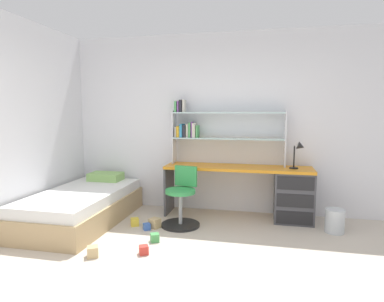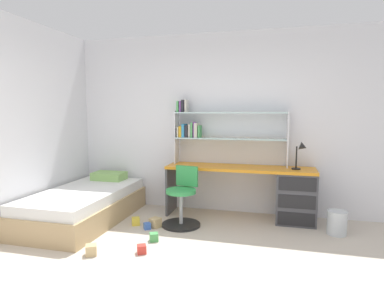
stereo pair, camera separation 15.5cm
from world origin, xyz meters
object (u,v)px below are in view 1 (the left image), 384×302
toy_block_red_2 (144,250)px  swivel_chair (181,203)px  toy_block_green_3 (155,238)px  toy_block_yellow_4 (135,222)px  desk_lamp (299,151)px  toy_block_natural_1 (155,223)px  waste_bin (335,221)px  bed_platform (82,206)px  bookshelf_hutch (212,128)px  toy_block_blue_0 (147,227)px  toy_block_natural_5 (93,252)px  desk (278,191)px

toy_block_red_2 → swivel_chair: bearing=80.2°
toy_block_green_3 → toy_block_yellow_4: 0.64m
desk_lamp → toy_block_natural_1: bearing=-160.6°
waste_bin → toy_block_yellow_4: 2.60m
bed_platform → swivel_chair: bearing=7.0°
bookshelf_hutch → toy_block_red_2: size_ratio=17.77×
bed_platform → toy_block_blue_0: 1.00m
desk_lamp → toy_block_yellow_4: (-2.15, -0.64, -0.95)m
toy_block_red_2 → waste_bin: bearing=28.2°
desk_lamp → waste_bin: 1.00m
bed_platform → bookshelf_hutch: bearing=26.5°
waste_bin → toy_block_natural_5: bearing=-153.4°
bookshelf_hutch → toy_block_natural_5: bookshelf_hutch is taller
desk_lamp → waste_bin: desk_lamp is taller
toy_block_natural_1 → toy_block_natural_5: (-0.35, -0.98, -0.01)m
desk → toy_block_blue_0: (-1.67, -0.80, -0.38)m
bed_platform → toy_block_natural_1: size_ratio=15.54×
desk → swivel_chair: 1.38m
toy_block_blue_0 → toy_block_yellow_4: 0.24m
bed_platform → toy_block_natural_5: (0.71, -0.99, -0.17)m
bookshelf_hutch → toy_block_yellow_4: size_ratio=16.12×
swivel_chair → desk_lamp: bearing=17.3°
desk → toy_block_green_3: bearing=-141.4°
toy_block_natural_1 → toy_block_natural_5: bearing=-109.8°
swivel_chair → toy_block_natural_1: bearing=-151.2°
bookshelf_hutch → toy_block_yellow_4: bearing=-137.7°
bookshelf_hutch → waste_bin: 2.09m
bookshelf_hutch → toy_block_blue_0: bearing=-126.5°
toy_block_natural_5 → toy_block_blue_0: bearing=72.7°
swivel_chair → bookshelf_hutch: bearing=65.9°
toy_block_green_3 → swivel_chair: bearing=75.2°
bookshelf_hutch → toy_block_natural_5: 2.41m
bed_platform → toy_block_natural_1: bearing=-0.3°
toy_block_green_3 → bookshelf_hutch: bearing=70.2°
desk_lamp → toy_block_natural_5: size_ratio=3.40×
desk → swivel_chair: bearing=-157.6°
bookshelf_hutch → swivel_chair: size_ratio=2.10×
desk → swivel_chair: swivel_chair is taller
desk_lamp → toy_block_blue_0: bearing=-158.8°
toy_block_red_2 → toy_block_natural_1: bearing=100.7°
toy_block_natural_1 → toy_block_blue_0: bearing=-128.5°
desk → toy_block_green_3: desk is taller
waste_bin → toy_block_blue_0: bearing=-169.5°
toy_block_red_2 → toy_block_natural_5: bearing=-160.4°
swivel_chair → toy_block_natural_5: 1.36m
swivel_chair → toy_block_red_2: size_ratio=8.45×
desk_lamp → bed_platform: 3.09m
desk → desk_lamp: (0.27, -0.04, 0.58)m
swivel_chair → toy_block_red_2: 1.03m
toy_block_green_3 → toy_block_natural_1: bearing=109.1°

